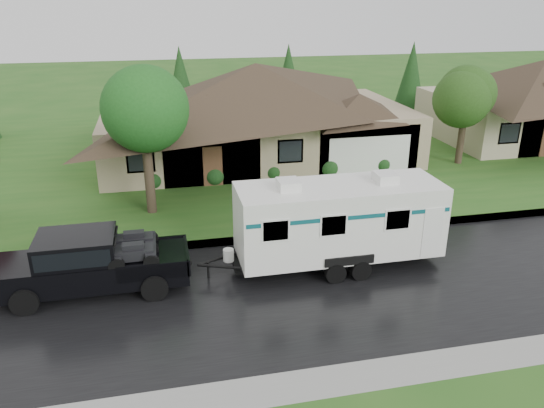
# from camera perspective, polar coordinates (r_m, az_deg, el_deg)

# --- Properties ---
(ground) EXTENTS (140.00, 140.00, 0.00)m
(ground) POSITION_cam_1_polar(r_m,az_deg,el_deg) (20.04, 0.19, -6.58)
(ground) COLOR #26571B
(ground) RESTS_ON ground
(road) EXTENTS (140.00, 8.00, 0.01)m
(road) POSITION_cam_1_polar(r_m,az_deg,el_deg) (18.35, 1.57, -9.44)
(road) COLOR black
(road) RESTS_ON ground
(curb) EXTENTS (140.00, 0.50, 0.15)m
(curb) POSITION_cam_1_polar(r_m,az_deg,el_deg) (21.98, -1.08, -3.70)
(curb) COLOR gray
(curb) RESTS_ON ground
(lawn) EXTENTS (140.00, 26.00, 0.15)m
(lawn) POSITION_cam_1_polar(r_m,az_deg,el_deg) (33.81, -5.35, 5.37)
(lawn) COLOR #26571B
(lawn) RESTS_ON ground
(house_main) EXTENTS (19.44, 10.80, 6.90)m
(house_main) POSITION_cam_1_polar(r_m,az_deg,el_deg) (32.22, -1.18, 11.08)
(house_main) COLOR #9C8D69
(house_main) RESTS_ON lawn
(tree_left_green) EXTENTS (3.92, 3.92, 6.48)m
(tree_left_green) POSITION_cam_1_polar(r_m,az_deg,el_deg) (23.74, -13.64, 9.28)
(tree_left_green) COLOR #382B1E
(tree_left_green) RESTS_ON lawn
(tree_right_green) EXTENTS (3.45, 3.45, 5.72)m
(tree_right_green) POSITION_cam_1_polar(r_m,az_deg,el_deg) (32.62, 20.22, 10.85)
(tree_right_green) COLOR #382B1E
(tree_right_green) RESTS_ON lawn
(shrub_row) EXTENTS (13.60, 1.00, 1.00)m
(shrub_row) POSITION_cam_1_polar(r_m,az_deg,el_deg) (28.58, 0.07, 3.62)
(shrub_row) COLOR #143814
(shrub_row) RESTS_ON lawn
(pickup_truck) EXTENTS (6.35, 2.41, 2.12)m
(pickup_truck) POSITION_cam_1_polar(r_m,az_deg,el_deg) (18.92, -19.19, -5.84)
(pickup_truck) COLOR black
(pickup_truck) RESTS_ON ground
(travel_trailer) EXTENTS (7.83, 2.75, 3.51)m
(travel_trailer) POSITION_cam_1_polar(r_m,az_deg,el_deg) (19.42, 7.18, -1.63)
(travel_trailer) COLOR white
(travel_trailer) RESTS_ON ground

